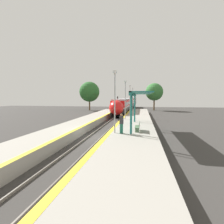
{
  "coord_description": "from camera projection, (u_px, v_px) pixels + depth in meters",
  "views": [
    {
      "loc": [
        4.84,
        -17.67,
        4.26
      ],
      "look_at": [
        0.58,
        7.05,
        2.12
      ],
      "focal_mm": 28.0,
      "sensor_mm": 36.0,
      "label": 1
    }
  ],
  "objects": [
    {
      "name": "platform_left",
      "position": [
        65.0,
        132.0,
        19.07
      ],
      "size": [
        3.56,
        64.0,
        0.95
      ],
      "color": "#9E998E",
      "rests_on": "ground_plane"
    },
    {
      "name": "rail_left",
      "position": [
        89.0,
        136.0,
        18.64
      ],
      "size": [
        0.08,
        90.0,
        0.15
      ],
      "primitive_type": "cube",
      "color": "slate",
      "rests_on": "ground_plane"
    },
    {
      "name": "lamppost_near",
      "position": [
        115.0,
        98.0,
        15.96
      ],
      "size": [
        0.36,
        0.2,
        5.73
      ],
      "color": "#9E9EA3",
      "rests_on": "platform_right"
    },
    {
      "name": "ground_plane",
      "position": [
        95.0,
        137.0,
        18.53
      ],
      "size": [
        120.0,
        120.0,
        0.0
      ],
      "primitive_type": "plane",
      "color": "#383533"
    },
    {
      "name": "train",
      "position": [
        129.0,
        103.0,
        67.15
      ],
      "size": [
        2.93,
        72.54,
        3.83
      ],
      "color": "black",
      "rests_on": "ground_plane"
    },
    {
      "name": "platform_bench",
      "position": [
        138.0,
        126.0,
        17.07
      ],
      "size": [
        0.44,
        1.79,
        0.89
      ],
      "color": "#4C6B4C",
      "rests_on": "platform_right"
    },
    {
      "name": "background_tree_right",
      "position": [
        154.0,
        92.0,
        55.51
      ],
      "size": [
        5.54,
        5.54,
        8.7
      ],
      "color": "brown",
      "rests_on": "ground_plane"
    },
    {
      "name": "background_tree_left",
      "position": [
        89.0,
        92.0,
        55.89
      ],
      "size": [
        6.41,
        6.41,
        9.19
      ],
      "color": "brown",
      "rests_on": "ground_plane"
    },
    {
      "name": "lamppost_mid",
      "position": [
        125.0,
        98.0,
        25.83
      ],
      "size": [
        0.36,
        0.2,
        5.73
      ],
      "color": "#9E9EA3",
      "rests_on": "platform_right"
    },
    {
      "name": "lamppost_far",
      "position": [
        130.0,
        97.0,
        35.7
      ],
      "size": [
        0.36,
        0.2,
        5.73
      ],
      "color": "#9E9EA3",
      "rests_on": "platform_right"
    },
    {
      "name": "railway_signal",
      "position": [
        118.0,
        103.0,
        48.77
      ],
      "size": [
        0.28,
        0.28,
        4.47
      ],
      "color": "#59595E",
      "rests_on": "ground_plane"
    },
    {
      "name": "person_waiting",
      "position": [
        121.0,
        123.0,
        15.96
      ],
      "size": [
        0.36,
        0.24,
        1.81
      ],
      "color": "#1E604C",
      "rests_on": "platform_right"
    },
    {
      "name": "platform_right",
      "position": [
        133.0,
        134.0,
        17.82
      ],
      "size": [
        4.57,
        64.0,
        0.95
      ],
      "color": "#9E998E",
      "rests_on": "ground_plane"
    },
    {
      "name": "lamppost_farthest",
      "position": [
        133.0,
        97.0,
        45.57
      ],
      "size": [
        0.36,
        0.2,
        5.73
      ],
      "color": "#9E9EA3",
      "rests_on": "platform_right"
    },
    {
      "name": "rail_right",
      "position": [
        102.0,
        137.0,
        18.4
      ],
      "size": [
        0.08,
        90.0,
        0.15
      ],
      "primitive_type": "cube",
      "color": "slate",
      "rests_on": "ground_plane"
    },
    {
      "name": "station_canopy",
      "position": [
        139.0,
        95.0,
        19.24
      ],
      "size": [
        2.02,
        10.82,
        3.81
      ],
      "color": "#1E6B66",
      "rests_on": "platform_right"
    }
  ]
}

